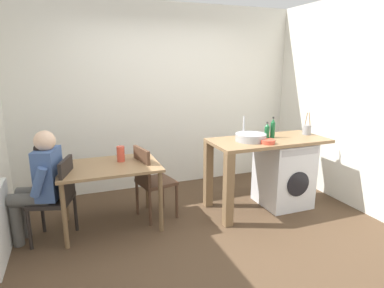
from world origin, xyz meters
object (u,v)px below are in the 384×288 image
object	(u,v)px
washing_machine	(283,173)
mixing_bowl	(268,141)
chair_person_seat	(58,195)
bottle_squat_brown	(273,128)
chair_opposite	(151,179)
vase	(121,154)
bottle_tall_green	(267,131)
dining_table	(110,173)
seated_person	(41,181)
utensil_crock	(307,129)

from	to	relation	value
washing_machine	mixing_bowl	world-z (taller)	mixing_bowl
chair_person_seat	washing_machine	bearing A→B (deg)	-74.97
washing_machine	bottle_squat_brown	distance (m)	0.64
chair_opposite	vase	world-z (taller)	vase
bottle_tall_green	vase	distance (m)	1.85
dining_table	vase	distance (m)	0.26
bottle_tall_green	vase	bearing A→B (deg)	173.27
chair_opposite	mixing_bowl	world-z (taller)	mixing_bowl
chair_person_seat	vase	size ratio (longest dim) A/B	4.99
chair_opposite	bottle_tall_green	bearing A→B (deg)	71.57
dining_table	seated_person	size ratio (longest dim) A/B	0.92
chair_opposite	bottle_squat_brown	bearing A→B (deg)	71.61
washing_machine	vase	bearing A→B (deg)	172.02
dining_table	utensil_crock	size ratio (longest dim) A/B	3.67
utensil_crock	vase	world-z (taller)	utensil_crock
dining_table	bottle_tall_green	world-z (taller)	bottle_tall_green
bottle_tall_green	washing_machine	bearing A→B (deg)	-17.02
bottle_tall_green	vase	size ratio (longest dim) A/B	1.14
seated_person	utensil_crock	world-z (taller)	utensil_crock
washing_machine	bottle_squat_brown	xyz separation A→B (m)	(-0.16, 0.07, 0.61)
bottle_tall_green	mixing_bowl	bearing A→B (deg)	-121.43
bottle_squat_brown	vase	bearing A→B (deg)	173.35
dining_table	washing_machine	xyz separation A→B (m)	(2.22, -0.19, -0.21)
washing_machine	vase	xyz separation A→B (m)	(-2.07, 0.29, 0.40)
seated_person	mixing_bowl	world-z (taller)	seated_person
seated_person	bottle_squat_brown	distance (m)	2.79
washing_machine	chair_person_seat	bearing A→B (deg)	178.56
bottle_tall_green	utensil_crock	distance (m)	0.61
bottle_squat_brown	mixing_bowl	xyz separation A→B (m)	(-0.25, -0.27, -0.09)
chair_opposite	bottle_squat_brown	distance (m)	1.68
bottle_squat_brown	bottle_tall_green	bearing A→B (deg)	175.12
mixing_bowl	bottle_squat_brown	bearing A→B (deg)	46.97
chair_person_seat	chair_opposite	world-z (taller)	same
bottle_tall_green	bottle_squat_brown	size ratio (longest dim) A/B	0.76
bottle_tall_green	mixing_bowl	size ratio (longest dim) A/B	1.16
seated_person	mixing_bowl	size ratio (longest dim) A/B	6.83
chair_person_seat	washing_machine	world-z (taller)	chair_person_seat
chair_person_seat	seated_person	size ratio (longest dim) A/B	0.75
chair_person_seat	washing_machine	distance (m)	2.78
mixing_bowl	vase	bearing A→B (deg)	163.62
bottle_tall_green	chair_opposite	bearing A→B (deg)	174.32
chair_opposite	vase	size ratio (longest dim) A/B	4.99
chair_opposite	washing_machine	world-z (taller)	chair_opposite
washing_machine	bottle_squat_brown	world-z (taller)	bottle_squat_brown
bottle_tall_green	utensil_crock	size ratio (longest dim) A/B	0.68
mixing_bowl	chair_opposite	bearing A→B (deg)	162.46
seated_person	mixing_bowl	bearing A→B (deg)	-80.62
seated_person	washing_machine	distance (m)	2.94
chair_opposite	bottle_tall_green	xyz separation A→B (m)	(1.50, -0.15, 0.50)
seated_person	bottle_tall_green	bearing A→B (deg)	-74.39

